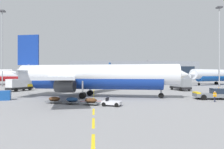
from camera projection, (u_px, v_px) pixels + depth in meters
ground at (179, 91)px, 52.95m from camera, size 400.00×400.00×0.00m
apron_paint_markings at (94, 93)px, 47.35m from camera, size 8.00×95.30×0.01m
airliner_foreground at (94, 76)px, 38.97m from camera, size 34.49×33.65×12.20m
pushback_tug at (214, 94)px, 35.77m from camera, size 6.41×4.00×2.08m
airliner_mid_left at (220, 75)px, 86.56m from camera, size 35.02×33.43×12.69m
airliner_far_right at (105, 76)px, 98.25m from camera, size 29.04×29.93×10.68m
catering_truck at (181, 84)px, 55.57m from camera, size 3.49×7.29×3.14m
fuel_service_truck at (145, 83)px, 61.58m from camera, size 6.97×6.24×3.14m
ground_power_truck at (19, 85)px, 53.57m from camera, size 5.56×7.27×3.14m
baggage_train at (81, 101)px, 29.46m from camera, size 11.22×5.97×1.14m
ground_crew_worker at (215, 96)px, 32.11m from camera, size 0.32×0.68×1.69m
uld_cargo_container at (5, 95)px, 34.54m from camera, size 1.92×1.89×1.60m
apron_light_mast_near at (2, 40)px, 74.87m from camera, size 1.80×1.80×27.72m
apron_light_mast_far at (219, 38)px, 73.60m from camera, size 1.80×1.80×28.64m
terminal_satellite at (133, 71)px, 167.68m from camera, size 99.92×25.32×16.22m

